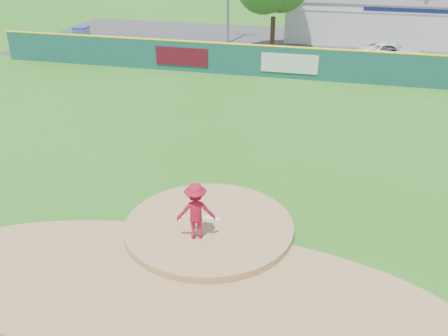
% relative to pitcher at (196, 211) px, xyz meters
% --- Properties ---
extents(ground, '(120.00, 120.00, 0.00)m').
position_rel_pitcher_xyz_m(ground, '(0.17, 0.81, -1.17)').
color(ground, '#286B19').
rests_on(ground, ground).
extents(pitchers_mound, '(5.50, 5.50, 0.50)m').
position_rel_pitcher_xyz_m(pitchers_mound, '(0.17, 0.81, -1.17)').
color(pitchers_mound, '#9E774C').
rests_on(pitchers_mound, ground).
extents(pitching_rubber, '(0.60, 0.15, 0.04)m').
position_rel_pitcher_xyz_m(pitching_rubber, '(0.17, 1.11, -0.90)').
color(pitching_rubber, white).
rests_on(pitching_rubber, pitchers_mound).
extents(infield_dirt_arc, '(15.40, 15.40, 0.01)m').
position_rel_pitcher_xyz_m(infield_dirt_arc, '(0.17, -2.19, -1.17)').
color(infield_dirt_arc, '#9E774C').
rests_on(infield_dirt_arc, ground).
extents(parking_lot, '(44.00, 16.00, 0.02)m').
position_rel_pitcher_xyz_m(parking_lot, '(0.17, 27.81, -1.16)').
color(parking_lot, '#38383A').
rests_on(parking_lot, ground).
extents(pitcher, '(1.34, 1.02, 1.84)m').
position_rel_pitcher_xyz_m(pitcher, '(0.00, 0.00, 0.00)').
color(pitcher, maroon).
rests_on(pitcher, pitchers_mound).
extents(van, '(4.69, 2.32, 1.28)m').
position_rel_pitcher_xyz_m(van, '(6.88, 25.00, -0.51)').
color(van, white).
rests_on(van, parking_lot).
extents(pool_building_grp, '(15.20, 8.20, 3.31)m').
position_rel_pitcher_xyz_m(pool_building_grp, '(6.17, 32.80, 0.49)').
color(pool_building_grp, silver).
rests_on(pool_building_grp, ground).
extents(fence_banners, '(10.74, 0.04, 1.20)m').
position_rel_pitcher_xyz_m(fence_banners, '(-3.17, 18.73, -0.17)').
color(fence_banners, '#510B1A').
rests_on(fence_banners, ground).
extents(playground_slide, '(1.03, 2.91, 1.60)m').
position_rel_pitcher_xyz_m(playground_slide, '(-16.68, 23.52, -0.36)').
color(playground_slide, '#1A2DE0').
rests_on(playground_slide, ground).
extents(outfield_fence, '(40.00, 0.14, 2.07)m').
position_rel_pitcher_xyz_m(outfield_fence, '(0.17, 18.81, -0.08)').
color(outfield_fence, '#164845').
rests_on(outfield_fence, ground).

